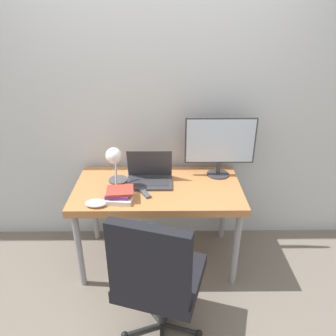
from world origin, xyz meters
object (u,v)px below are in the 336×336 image
laptop (150,176)px  office_chair (157,275)px  desk_lamp (115,160)px  monitor (220,144)px  book_stack (120,195)px  game_controller (96,203)px

laptop → office_chair: size_ratio=0.36×
laptop → desk_lamp: bearing=-162.1°
laptop → office_chair: office_chair is taller
monitor → book_stack: monitor is taller
laptop → game_controller: laptop is taller
laptop → game_controller: size_ratio=2.34×
office_chair → desk_lamp: bearing=113.2°
laptop → desk_lamp: size_ratio=1.06×
office_chair → laptop: bearing=94.9°
laptop → book_stack: 0.35m
monitor → game_controller: 1.10m
laptop → book_stack: (-0.21, -0.28, -0.01)m
monitor → desk_lamp: (-0.84, -0.21, -0.05)m
game_controller → laptop: bearing=44.0°
book_stack → game_controller: (-0.16, -0.08, -0.02)m
office_chair → book_stack: office_chair is taller
book_stack → monitor: bearing=26.8°
desk_lamp → office_chair: (0.34, -0.78, -0.42)m
office_chair → book_stack: bearing=115.8°
book_stack → office_chair: bearing=-64.2°
game_controller → book_stack: bearing=26.8°
laptop → book_stack: size_ratio=1.75×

